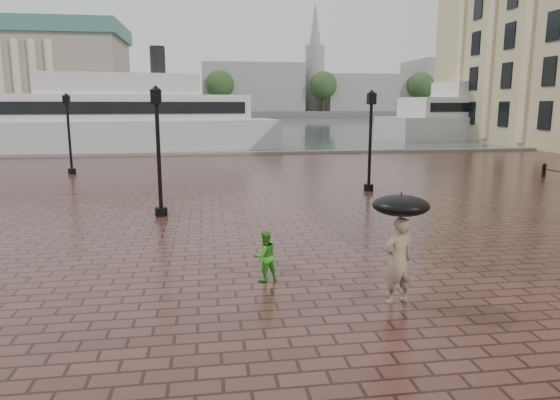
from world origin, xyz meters
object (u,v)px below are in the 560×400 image
Objects in this scene: child_pedestrian at (265,256)px; ferry_near at (122,119)px; adult_pedestrian at (398,260)px; street_lamps at (192,140)px; ferry_far at (489,116)px.

child_pedestrian is 0.04× the size of ferry_near.
street_lamps is at bearing -84.42° from adult_pedestrian.
street_lamps is at bearing -100.45° from child_pedestrian.
street_lamps is 13.42× the size of child_pedestrian.
ferry_near is at bearing -95.31° from child_pedestrian.
ferry_far is (33.44, 31.70, 0.30)m from street_lamps.
ferry_near is (-8.31, 34.18, 2.07)m from child_pedestrian.
ferry_near reaches higher than ferry_far.
adult_pedestrian is 0.06× the size of ferry_far.
ferry_far reaches higher than adult_pedestrian.
street_lamps is 0.56× the size of ferry_far.
street_lamps is 14.87m from adult_pedestrian.
child_pedestrian is at bearing -136.35° from ferry_far.
adult_pedestrian is at bearing -133.24° from ferry_far.
adult_pedestrian is at bearing -81.38° from ferry_near.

